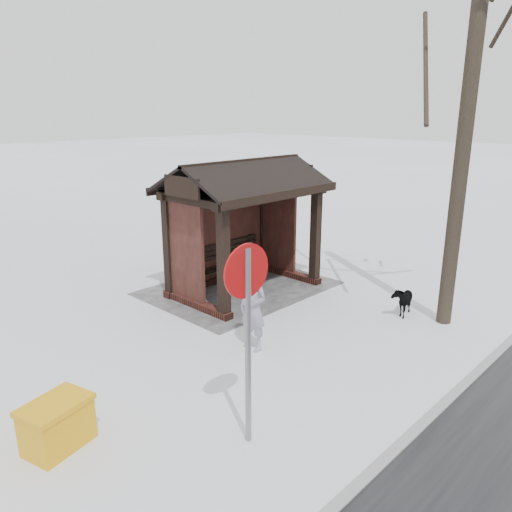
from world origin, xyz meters
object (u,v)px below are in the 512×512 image
(grit_bin, at_px, (57,424))
(road_sign, at_px, (247,305))
(bus_shelter, at_px, (240,200))
(pedestrian, at_px, (253,308))
(dog, at_px, (402,300))

(grit_bin, xyz_separation_m, road_sign, (-1.77, 1.63, 1.56))
(bus_shelter, relative_size, pedestrian, 2.29)
(grit_bin, height_order, road_sign, road_sign)
(pedestrian, xyz_separation_m, grit_bin, (3.69, 0.13, -0.46))
(pedestrian, xyz_separation_m, road_sign, (1.92, 1.76, 1.09))
(dog, bearing_deg, pedestrian, -125.32)
(pedestrian, bearing_deg, bus_shelter, 141.09)
(grit_bin, bearing_deg, pedestrian, 167.78)
(pedestrian, height_order, dog, pedestrian)
(pedestrian, height_order, grit_bin, pedestrian)
(pedestrian, relative_size, dog, 2.09)
(road_sign, bearing_deg, dog, -169.44)
(pedestrian, distance_m, road_sign, 2.82)
(bus_shelter, bearing_deg, grit_bin, 23.79)
(road_sign, bearing_deg, pedestrian, -133.57)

